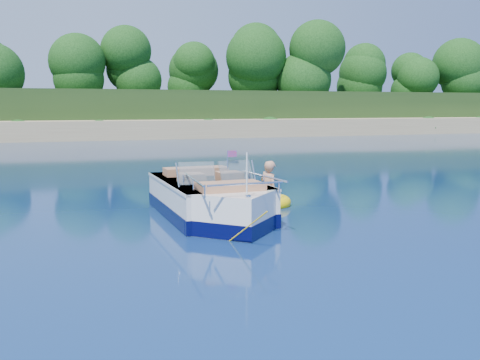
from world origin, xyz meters
The scene contains 6 objects.
ground centered at (0.00, 0.00, 0.00)m, with size 160.00×160.00×0.00m, color #091A43.
shoreline centered at (0.00, 63.77, 0.98)m, with size 170.00×59.00×6.00m.
treeline centered at (0.04, 41.01, 5.55)m, with size 150.00×7.12×8.19m.
motorboat centered at (-0.35, 4.04, 0.38)m, with size 2.19×5.86×1.95m.
tow_tube centered at (1.46, 5.16, 0.09)m, with size 1.42×1.42×0.34m.
boy centered at (1.46, 5.14, 0.00)m, with size 0.59×0.39×1.61m, color tan.
Camera 1 is at (-3.73, -7.75, 2.59)m, focal length 40.00 mm.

